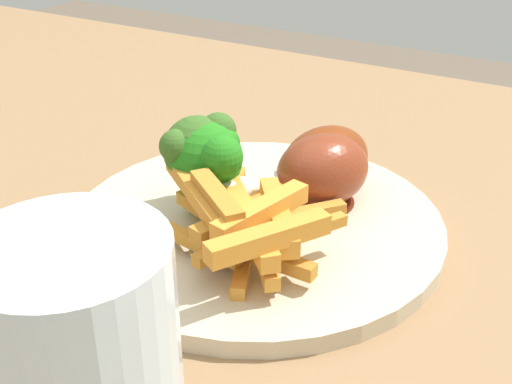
% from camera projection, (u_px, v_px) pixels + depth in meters
% --- Properties ---
extents(dining_table, '(1.25, 0.83, 0.73)m').
position_uv_depth(dining_table, '(166.00, 323.00, 0.53)').
color(dining_table, '#8E6B47').
rests_on(dining_table, ground_plane).
extents(dinner_plate, '(0.25, 0.25, 0.01)m').
position_uv_depth(dinner_plate, '(256.00, 225.00, 0.46)').
color(dinner_plate, beige).
rests_on(dinner_plate, dining_table).
extents(broccoli_floret_front, '(0.05, 0.05, 0.07)m').
position_uv_depth(broccoli_floret_front, '(197.00, 152.00, 0.45)').
color(broccoli_floret_front, '#7AA45D').
rests_on(broccoli_floret_front, dinner_plate).
extents(broccoli_floret_middle, '(0.06, 0.06, 0.07)m').
position_uv_depth(broccoli_floret_middle, '(209.00, 157.00, 0.45)').
color(broccoli_floret_middle, '#83BD4F').
rests_on(broccoli_floret_middle, dinner_plate).
extents(broccoli_floret_back, '(0.05, 0.04, 0.06)m').
position_uv_depth(broccoli_floret_back, '(207.00, 161.00, 0.45)').
color(broccoli_floret_back, '#79B45C').
rests_on(broccoli_floret_back, dinner_plate).
extents(carrot_fries_pile, '(0.13, 0.15, 0.05)m').
position_uv_depth(carrot_fries_pile, '(247.00, 220.00, 0.41)').
color(carrot_fries_pile, orange).
rests_on(carrot_fries_pile, dinner_plate).
extents(chicken_drumstick_near, '(0.09, 0.11, 0.05)m').
position_uv_depth(chicken_drumstick_near, '(318.00, 172.00, 0.47)').
color(chicken_drumstick_near, '#5A1E10').
rests_on(chicken_drumstick_near, dinner_plate).
extents(chicken_drumstick_far, '(0.08, 0.12, 0.05)m').
position_uv_depth(chicken_drumstick_far, '(321.00, 162.00, 0.48)').
color(chicken_drumstick_far, '#571E0A').
rests_on(chicken_drumstick_far, dinner_plate).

